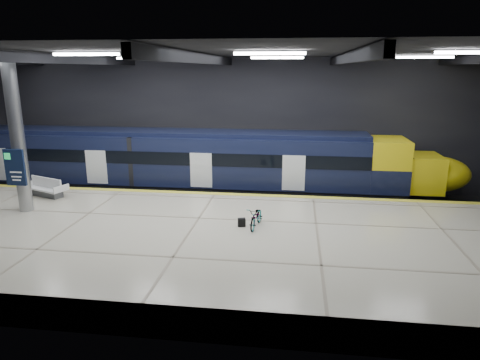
# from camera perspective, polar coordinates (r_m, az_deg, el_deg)

# --- Properties ---
(ground) EXTENTS (30.00, 30.00, 0.00)m
(ground) POSITION_cam_1_polar(r_m,az_deg,el_deg) (19.91, -4.79, -7.09)
(ground) COLOR black
(ground) RESTS_ON ground
(room_shell) EXTENTS (30.10, 16.10, 8.05)m
(room_shell) POSITION_cam_1_polar(r_m,az_deg,el_deg) (18.58, -5.16, 9.54)
(room_shell) COLOR black
(room_shell) RESTS_ON ground
(platform) EXTENTS (30.00, 11.00, 1.10)m
(platform) POSITION_cam_1_polar(r_m,az_deg,el_deg) (17.45, -6.56, -8.39)
(platform) COLOR beige
(platform) RESTS_ON ground
(safety_strip) EXTENTS (30.00, 0.40, 0.01)m
(safety_strip) POSITION_cam_1_polar(r_m,az_deg,el_deg) (22.10, -3.35, -1.81)
(safety_strip) COLOR yellow
(safety_strip) RESTS_ON platform
(rails) EXTENTS (30.00, 1.52, 0.16)m
(rails) POSITION_cam_1_polar(r_m,az_deg,el_deg) (24.98, -2.15, -2.31)
(rails) COLOR gray
(rails) RESTS_ON ground
(train) EXTENTS (29.40, 2.84, 3.79)m
(train) POSITION_cam_1_polar(r_m,az_deg,el_deg) (24.94, -7.22, 2.25)
(train) COLOR black
(train) RESTS_ON ground
(bench) EXTENTS (2.38, 1.65, 0.97)m
(bench) POSITION_cam_1_polar(r_m,az_deg,el_deg) (23.63, -24.32, -1.18)
(bench) COLOR #595B60
(bench) RESTS_ON platform
(bicycle) EXTENTS (0.82, 1.73, 0.87)m
(bicycle) POSITION_cam_1_polar(r_m,az_deg,el_deg) (17.35, 2.20, -4.95)
(bicycle) COLOR #99999E
(bicycle) RESTS_ON platform
(pannier_bag) EXTENTS (0.34, 0.26, 0.35)m
(pannier_bag) POSITION_cam_1_polar(r_m,az_deg,el_deg) (17.50, 0.22, -5.67)
(pannier_bag) COLOR black
(pannier_bag) RESTS_ON platform
(info_column) EXTENTS (0.90, 0.78, 6.90)m
(info_column) POSITION_cam_1_polar(r_m,az_deg,el_deg) (21.05, -27.60, 5.09)
(info_column) COLOR #9EA0A5
(info_column) RESTS_ON platform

